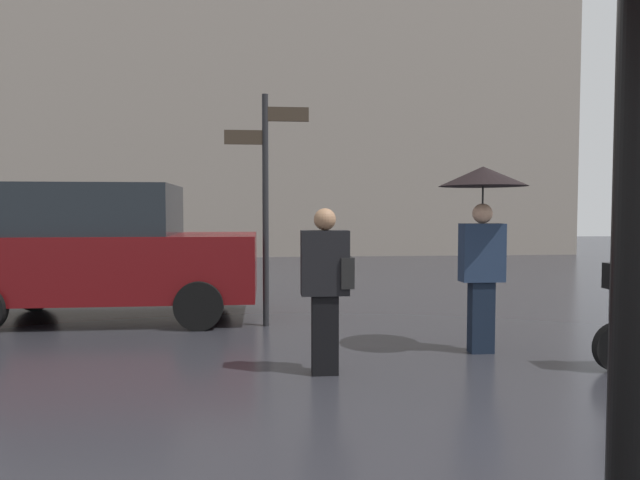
{
  "coord_description": "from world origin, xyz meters",
  "views": [
    {
      "loc": [
        -0.84,
        -2.05,
        1.5
      ],
      "look_at": [
        -0.12,
        5.28,
        1.12
      ],
      "focal_mm": 32.14,
      "sensor_mm": 36.0,
      "label": 1
    }
  ],
  "objects": [
    {
      "name": "pedestrian_with_bag",
      "position": [
        -0.27,
        3.1,
        0.86
      ],
      "size": [
        0.47,
        0.24,
        1.52
      ],
      "rotation": [
        0.0,
        0.0,
        4.33
      ],
      "color": "black",
      "rests_on": "ground"
    },
    {
      "name": "building_block",
      "position": [
        0.0,
        17.54,
        7.81
      ],
      "size": [
        19.67,
        2.03,
        15.63
      ],
      "primitive_type": "cube",
      "color": "gray",
      "rests_on": "ground"
    },
    {
      "name": "street_signpost",
      "position": [
        -0.81,
        5.37,
        1.81
      ],
      "size": [
        1.08,
        0.08,
        2.99
      ],
      "color": "black",
      "rests_on": "ground"
    },
    {
      "name": "parked_car_left",
      "position": [
        -3.02,
        6.05,
        0.94
      ],
      "size": [
        4.02,
        1.89,
        1.85
      ],
      "rotation": [
        0.0,
        0.0,
        3.26
      ],
      "color": "#590C0F",
      "rests_on": "ground"
    },
    {
      "name": "pedestrian_with_umbrella",
      "position": [
        1.44,
        3.73,
        1.51
      ],
      "size": [
        0.92,
        0.92,
        1.96
      ],
      "rotation": [
        0.0,
        0.0,
        2.66
      ],
      "color": "black",
      "rests_on": "ground"
    }
  ]
}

